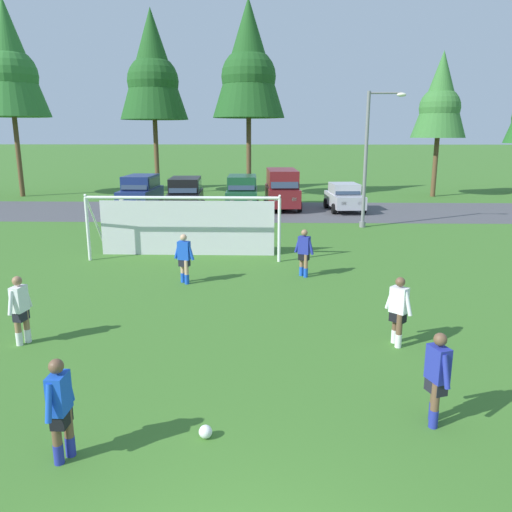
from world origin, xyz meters
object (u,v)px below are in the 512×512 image
Objects in this scene: player_defender_far at (304,253)px; player_midfield_center at (437,379)px; player_striker_near at (61,410)px; player_trailing_back at (20,310)px; player_winger_left at (398,311)px; soccer_ball at (206,432)px; parked_car_slot_center_right at (344,197)px; street_lamp at (369,158)px; parked_car_slot_center_left at (242,192)px; parked_car_slot_left at (185,195)px; player_winger_right at (184,259)px; parked_car_slot_center at (282,188)px; soccer_goal at (186,224)px; parked_car_slot_far_left at (141,192)px.

player_midfield_center is at bearing -79.85° from player_defender_far.
player_trailing_back is at bearing 122.07° from player_striker_near.
player_midfield_center is 3.29m from player_winger_left.
player_winger_left reaches higher than soccer_ball.
parked_car_slot_center_right is at bearing 63.64° from player_trailing_back.
player_striker_near is at bearing -107.06° from parked_car_slot_center_right.
soccer_ball is 20.27m from street_lamp.
parked_car_slot_center_left is at bearing 138.39° from street_lamp.
parked_car_slot_left is at bearing 94.90° from player_striker_near.
parked_car_slot_center_left is (1.01, 16.44, 0.29)m from player_winger_right.
parked_car_slot_center is 8.10m from street_lamp.
parked_car_slot_center_right is (5.73, 24.76, 0.77)m from soccer_ball.
parked_car_slot_center_left reaches higher than player_midfield_center.
player_striker_near is at bearing -89.05° from soccer_goal.
player_winger_left is 7.50m from player_winger_right.
parked_car_slot_center_left is (-4.56, 24.56, 0.29)m from player_midfield_center.
parked_car_slot_center is at bearing 19.70° from parked_car_slot_left.
parked_car_slot_left is 0.96× the size of parked_car_slot_center.
player_winger_left is at bearing 36.20° from player_striker_near.
parked_car_slot_far_left is at bearing 155.37° from street_lamp.
parked_car_slot_far_left is 9.11m from parked_car_slot_center.
parked_car_slot_far_left is at bearing 108.53° from player_winger_right.
parked_car_slot_center_right is at bearing 76.92° from player_defender_far.
parked_car_slot_center_left reaches higher than player_striker_near.
player_trailing_back is 23.55m from parked_car_slot_center_right.
player_striker_near is at bearing -169.05° from player_midfield_center.
parked_car_slot_center reaches higher than parked_car_slot_center_left.
player_trailing_back is (-2.45, -8.73, -0.47)m from soccer_goal.
player_defender_far reaches higher than soccer_ball.
player_midfield_center is 0.35× the size of parked_car_slot_left.
parked_car_slot_center_right is (13.01, -0.40, -0.24)m from parked_car_slot_far_left.
parked_car_slot_far_left is at bearing 101.47° from player_striker_near.
parked_car_slot_center is at bearing 94.55° from player_midfield_center.
street_lamp reaches higher than parked_car_slot_center.
player_defender_far is at bearing -79.28° from parked_car_slot_center_left.
player_striker_near is at bearing -163.50° from soccer_ball.
parked_car_slot_far_left is at bearing 121.29° from player_defender_far.
player_striker_near is 1.00× the size of player_winger_right.
player_striker_near and player_midfield_center have the same top height.
player_defender_far is 15.81m from parked_car_slot_center_left.
player_winger_right is at bearing -80.91° from parked_car_slot_left.
player_defender_far is 4.05m from player_winger_right.
parked_car_slot_far_left is (-11.10, 24.63, 0.29)m from player_midfield_center.
soccer_goal reaches higher than player_trailing_back.
parked_car_slot_far_left is 0.95× the size of parked_car_slot_center.
street_lamp is (0.34, -5.72, 2.66)m from parked_car_slot_center_right.
player_winger_left is 1.00× the size of player_winger_right.
parked_car_slot_center_left is 0.68× the size of street_lamp.
parked_car_slot_far_left is (-7.28, 25.15, 1.00)m from soccer_ball.
player_defender_far is 0.35× the size of parked_car_slot_left.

